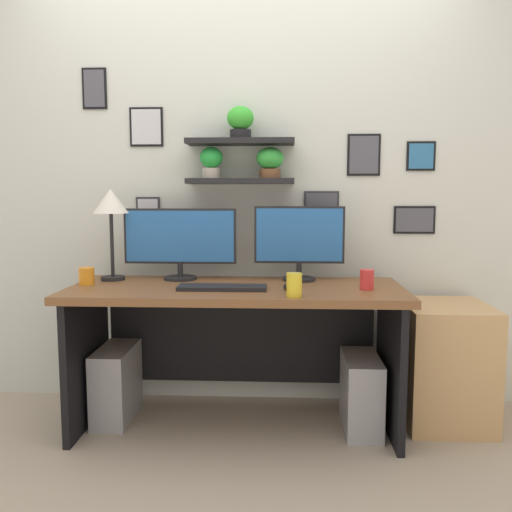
% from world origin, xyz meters
% --- Properties ---
extents(ground_plane, '(8.00, 8.00, 0.00)m').
position_xyz_m(ground_plane, '(0.00, 0.00, 0.00)').
color(ground_plane, tan).
extents(back_wall_assembly, '(4.40, 0.24, 2.70)m').
position_xyz_m(back_wall_assembly, '(0.00, 0.44, 1.35)').
color(back_wall_assembly, silver).
rests_on(back_wall_assembly, ground).
extents(desk, '(1.71, 0.68, 0.75)m').
position_xyz_m(desk, '(0.00, 0.06, 0.54)').
color(desk, brown).
rests_on(desk, ground).
extents(monitor_left, '(0.62, 0.18, 0.39)m').
position_xyz_m(monitor_left, '(-0.33, 0.22, 0.97)').
color(monitor_left, black).
rests_on(monitor_left, desk).
extents(monitor_right, '(0.49, 0.18, 0.41)m').
position_xyz_m(monitor_right, '(0.33, 0.22, 0.97)').
color(monitor_right, black).
rests_on(monitor_right, desk).
extents(keyboard, '(0.44, 0.14, 0.02)m').
position_xyz_m(keyboard, '(-0.06, -0.09, 0.76)').
color(keyboard, black).
rests_on(keyboard, desk).
extents(computer_mouse, '(0.06, 0.09, 0.03)m').
position_xyz_m(computer_mouse, '(0.27, -0.08, 0.77)').
color(computer_mouse, black).
rests_on(computer_mouse, desk).
extents(desk_lamp, '(0.19, 0.19, 0.50)m').
position_xyz_m(desk_lamp, '(-0.70, 0.18, 1.15)').
color(desk_lamp, black).
rests_on(desk_lamp, desk).
extents(coffee_mug, '(0.08, 0.08, 0.09)m').
position_xyz_m(coffee_mug, '(-0.79, 0.02, 0.80)').
color(coffee_mug, orange).
rests_on(coffee_mug, desk).
extents(pen_cup, '(0.07, 0.07, 0.10)m').
position_xyz_m(pen_cup, '(0.66, -0.05, 0.80)').
color(pen_cup, red).
rests_on(pen_cup, desk).
extents(water_cup, '(0.07, 0.07, 0.11)m').
position_xyz_m(water_cup, '(0.29, -0.26, 0.81)').
color(water_cup, yellow).
rests_on(water_cup, desk).
extents(drawer_cabinet, '(0.44, 0.50, 0.64)m').
position_xyz_m(drawer_cabinet, '(1.11, 0.12, 0.32)').
color(drawer_cabinet, tan).
rests_on(drawer_cabinet, ground).
extents(computer_tower_left, '(0.18, 0.40, 0.40)m').
position_xyz_m(computer_tower_left, '(-0.66, 0.07, 0.20)').
color(computer_tower_left, '#99999E').
rests_on(computer_tower_left, ground).
extents(computer_tower_right, '(0.18, 0.40, 0.39)m').
position_xyz_m(computer_tower_right, '(0.65, 0.00, 0.19)').
color(computer_tower_right, '#99999E').
rests_on(computer_tower_right, ground).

